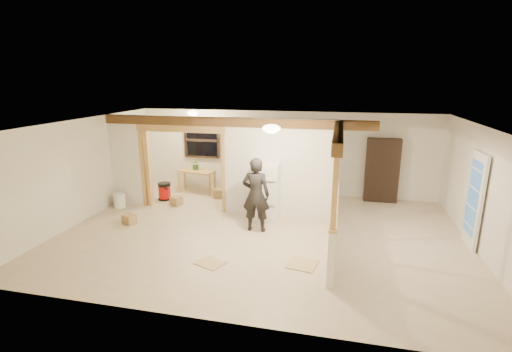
% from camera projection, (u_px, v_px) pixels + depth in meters
% --- Properties ---
extents(floor, '(9.00, 6.50, 0.01)m').
position_uv_depth(floor, '(261.00, 233.00, 8.49)').
color(floor, beige).
rests_on(floor, ground).
extents(ceiling, '(9.00, 6.50, 0.01)m').
position_uv_depth(ceiling, '(262.00, 124.00, 7.85)').
color(ceiling, white).
extents(wall_back, '(9.00, 0.01, 2.50)m').
position_uv_depth(wall_back, '(284.00, 153.00, 11.23)').
color(wall_back, silver).
rests_on(wall_back, floor).
extents(wall_front, '(9.00, 0.01, 2.50)m').
position_uv_depth(wall_front, '(213.00, 243.00, 5.10)').
color(wall_front, silver).
rests_on(wall_front, floor).
extents(wall_left, '(0.01, 6.50, 2.50)m').
position_uv_depth(wall_left, '(83.00, 170.00, 9.13)').
color(wall_left, silver).
rests_on(wall_left, floor).
extents(wall_right, '(0.01, 6.50, 2.50)m').
position_uv_depth(wall_right, '(488.00, 195.00, 7.20)').
color(wall_right, silver).
rests_on(wall_right, floor).
extents(partition_left_stub, '(0.90, 0.12, 2.50)m').
position_uv_depth(partition_left_stub, '(126.00, 161.00, 10.16)').
color(partition_left_stub, silver).
rests_on(partition_left_stub, floor).
extents(partition_center, '(2.80, 0.12, 2.50)m').
position_uv_depth(partition_center, '(279.00, 169.00, 9.25)').
color(partition_center, silver).
rests_on(partition_center, floor).
extents(doorway_frame, '(2.46, 0.14, 2.20)m').
position_uv_depth(doorway_frame, '(183.00, 169.00, 9.85)').
color(doorway_frame, tan).
rests_on(doorway_frame, floor).
extents(header_beam_back, '(7.00, 0.18, 0.22)m').
position_uv_depth(header_beam_back, '(232.00, 122.00, 9.22)').
color(header_beam_back, brown).
rests_on(header_beam_back, ceiling).
extents(header_beam_right, '(0.18, 3.30, 0.22)m').
position_uv_depth(header_beam_right, '(338.00, 135.00, 7.16)').
color(header_beam_right, brown).
rests_on(header_beam_right, ceiling).
extents(pony_wall, '(0.12, 3.20, 1.00)m').
position_uv_depth(pony_wall, '(333.00, 225.00, 7.64)').
color(pony_wall, silver).
rests_on(pony_wall, floor).
extents(stud_partition, '(0.14, 3.20, 1.32)m').
position_uv_depth(stud_partition, '(336.00, 171.00, 7.34)').
color(stud_partition, tan).
rests_on(stud_partition, pony_wall).
extents(window_back, '(1.12, 0.10, 1.10)m').
position_uv_depth(window_back, '(202.00, 140.00, 11.63)').
color(window_back, black).
rests_on(window_back, wall_back).
extents(french_door, '(0.12, 0.86, 2.00)m').
position_uv_depth(french_door, '(474.00, 200.00, 7.66)').
color(french_door, white).
rests_on(french_door, floor).
extents(ceiling_dome_main, '(0.36, 0.36, 0.16)m').
position_uv_depth(ceiling_dome_main, '(271.00, 128.00, 7.32)').
color(ceiling_dome_main, '#FFEABF').
rests_on(ceiling_dome_main, ceiling).
extents(ceiling_dome_util, '(0.32, 0.32, 0.14)m').
position_uv_depth(ceiling_dome_util, '(193.00, 113.00, 10.55)').
color(ceiling_dome_util, '#FFEABF').
rests_on(ceiling_dome_util, ceiling).
extents(hanging_bulb, '(0.07, 0.07, 0.07)m').
position_uv_depth(hanging_bulb, '(201.00, 127.00, 9.86)').
color(hanging_bulb, '#FFD88C').
rests_on(hanging_bulb, ceiling).
extents(refrigerator, '(0.61, 0.59, 1.48)m').
position_uv_depth(refrigerator, '(267.00, 192.00, 9.10)').
color(refrigerator, white).
rests_on(refrigerator, floor).
extents(woman, '(0.64, 0.43, 1.74)m').
position_uv_depth(woman, '(256.00, 195.00, 8.44)').
color(woman, black).
rests_on(woman, floor).
extents(work_table, '(1.19, 0.76, 0.69)m').
position_uv_depth(work_table, '(197.00, 181.00, 11.50)').
color(work_table, tan).
rests_on(work_table, floor).
extents(potted_plant, '(0.34, 0.31, 0.34)m').
position_uv_depth(potted_plant, '(196.00, 164.00, 11.44)').
color(potted_plant, '#245325').
rests_on(potted_plant, work_table).
extents(shop_vac, '(0.45, 0.45, 0.51)m').
position_uv_depth(shop_vac, '(165.00, 191.00, 10.79)').
color(shop_vac, '#B00D0A').
rests_on(shop_vac, floor).
extents(bookshelf, '(0.91, 0.30, 1.82)m').
position_uv_depth(bookshelf, '(382.00, 170.00, 10.50)').
color(bookshelf, black).
rests_on(bookshelf, floor).
extents(bucket, '(0.32, 0.32, 0.39)m').
position_uv_depth(bucket, '(120.00, 200.00, 10.15)').
color(bucket, white).
rests_on(bucket, floor).
extents(box_util_a, '(0.33, 0.29, 0.26)m').
position_uv_depth(box_util_a, '(219.00, 194.00, 10.97)').
color(box_util_a, '#A57F50').
rests_on(box_util_a, floor).
extents(box_util_b, '(0.34, 0.34, 0.25)m').
position_uv_depth(box_util_b, '(176.00, 201.00, 10.34)').
color(box_util_b, '#A57F50').
rests_on(box_util_b, floor).
extents(box_front, '(0.35, 0.32, 0.24)m').
position_uv_depth(box_front, '(129.00, 219.00, 9.02)').
color(box_front, '#A57F50').
rests_on(box_front, floor).
extents(floor_panel_near, '(0.63, 0.63, 0.02)m').
position_uv_depth(floor_panel_near, '(302.00, 264.00, 7.06)').
color(floor_panel_near, tan).
rests_on(floor_panel_near, floor).
extents(floor_panel_far, '(0.63, 0.57, 0.02)m').
position_uv_depth(floor_panel_far, '(210.00, 263.00, 7.11)').
color(floor_panel_far, tan).
rests_on(floor_panel_far, floor).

